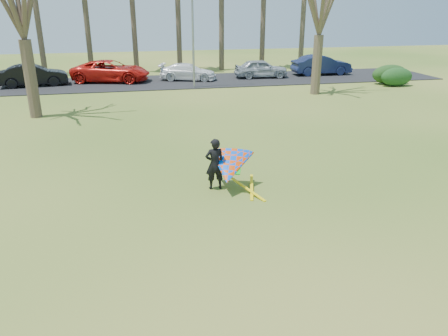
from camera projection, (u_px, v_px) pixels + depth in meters
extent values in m
plane|color=#255913|center=(239.00, 229.00, 12.39)|extent=(100.00, 100.00, 0.00)
cube|color=black|center=(164.00, 82.00, 35.24)|extent=(46.00, 7.00, 0.06)
cylinder|color=#4D3E2E|center=(38.00, 22.00, 37.17)|extent=(0.48, 0.48, 9.00)
cylinder|color=#443929|center=(86.00, 17.00, 37.84)|extent=(0.48, 0.48, 9.70)
cylinder|color=#493A2B|center=(133.00, 13.00, 38.50)|extent=(0.48, 0.48, 10.40)
cylinder|color=#4A3B2C|center=(178.00, 21.00, 39.53)|extent=(0.48, 0.48, 9.00)
cylinder|color=#453929|center=(222.00, 16.00, 40.20)|extent=(0.48, 0.48, 9.70)
cylinder|color=brown|center=(263.00, 12.00, 40.86)|extent=(0.48, 0.48, 10.40)
cylinder|color=#4C3F2D|center=(303.00, 20.00, 41.89)|extent=(0.48, 0.48, 9.00)
cylinder|color=#4B3B2D|center=(31.00, 79.00, 23.79)|extent=(0.64, 0.64, 4.20)
cylinder|color=#4E3F2F|center=(317.00, 65.00, 30.11)|extent=(0.64, 0.64, 3.99)
cylinder|color=gray|center=(193.00, 33.00, 31.48)|extent=(0.16, 0.16, 8.00)
ellipsoid|color=#193A15|center=(390.00, 74.00, 34.35)|extent=(2.99, 1.36, 1.50)
ellipsoid|color=#163C16|center=(397.00, 77.00, 33.41)|extent=(2.55, 1.20, 1.42)
imported|color=black|center=(33.00, 75.00, 33.10)|extent=(5.16, 2.44, 1.64)
imported|color=red|center=(111.00, 71.00, 34.92)|extent=(6.60, 4.19, 1.70)
imported|color=white|center=(188.00, 72.00, 35.72)|extent=(4.94, 3.11, 1.33)
imported|color=#A0A7AD|center=(261.00, 68.00, 36.90)|extent=(4.57, 2.09, 1.52)
imported|color=#182249|center=(321.00, 65.00, 38.40)|extent=(5.16, 1.86, 1.69)
imported|color=black|center=(215.00, 164.00, 14.76)|extent=(0.66, 0.44, 1.79)
cone|color=blue|center=(229.00, 167.00, 14.63)|extent=(2.13, 2.39, 2.02)
cube|color=#0CBF19|center=(233.00, 169.00, 14.60)|extent=(0.62, 0.60, 0.24)
cube|color=yellow|center=(247.00, 192.00, 14.72)|extent=(0.85, 1.66, 0.28)
cube|color=yellow|center=(252.00, 190.00, 14.94)|extent=(0.56, 1.76, 0.22)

